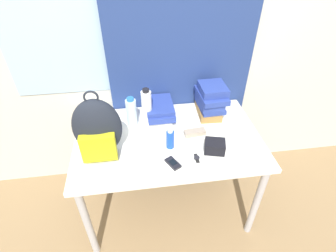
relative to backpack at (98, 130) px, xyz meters
name	(u,v)px	position (x,y,z in m)	size (l,w,h in m)	color
ground_plane	(175,246)	(0.45, -0.31, -0.94)	(12.00, 12.00, 0.00)	#8C704C
wall_back	(158,41)	(0.44, 0.58, 0.31)	(6.00, 0.06, 2.50)	beige
curtain_blue	(182,43)	(0.61, 0.53, 0.31)	(1.09, 0.04, 2.50)	navy
desk	(168,146)	(0.45, 0.10, -0.28)	(1.29, 0.80, 0.75)	silver
backpack	(98,130)	(0.00, 0.00, 0.00)	(0.30, 0.19, 0.46)	#1E232D
book_stack_left	(160,110)	(0.42, 0.34, -0.13)	(0.20, 0.29, 0.12)	silver
book_stack_center	(210,100)	(0.80, 0.34, -0.07)	(0.21, 0.29, 0.24)	olive
water_bottle	(132,112)	(0.21, 0.28, -0.09)	(0.08, 0.08, 0.23)	silver
sports_bottle	(147,107)	(0.32, 0.29, -0.06)	(0.07, 0.07, 0.29)	white
sunscreen_bottle	(169,139)	(0.44, 0.00, -0.13)	(0.05, 0.05, 0.15)	blue
cell_phone	(173,163)	(0.44, -0.16, -0.19)	(0.10, 0.12, 0.02)	black
sunglasses_case	(195,133)	(0.64, 0.10, -0.18)	(0.15, 0.07, 0.04)	gray
camera_pouch	(215,146)	(0.73, -0.08, -0.16)	(0.15, 0.13, 0.08)	black
wristwatch	(197,158)	(0.60, -0.14, -0.19)	(0.04, 0.08, 0.01)	black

